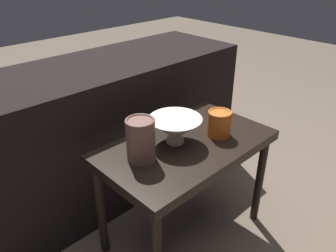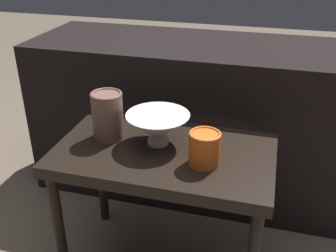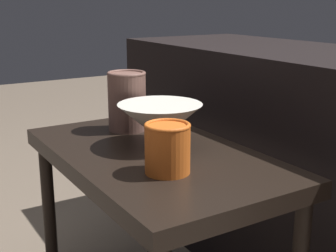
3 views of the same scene
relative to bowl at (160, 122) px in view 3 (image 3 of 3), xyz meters
name	(u,v)px [view 3 (image 3 of 3)]	position (x,y,z in m)	size (l,w,h in m)	color
table	(155,175)	(0.03, -0.03, -0.12)	(0.70, 0.41, 0.49)	black
couch_backdrop	(309,166)	(0.03, 0.51, -0.20)	(1.44, 0.50, 0.70)	black
bowl	(160,122)	(0.00, 0.00, 0.00)	(0.21, 0.21, 0.11)	silver
vase_textured_left	(127,100)	(-0.17, 0.00, 0.02)	(0.11, 0.11, 0.16)	brown
vase_colorful_right	(167,147)	(0.17, -0.08, 0.00)	(0.10, 0.10, 0.11)	orange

